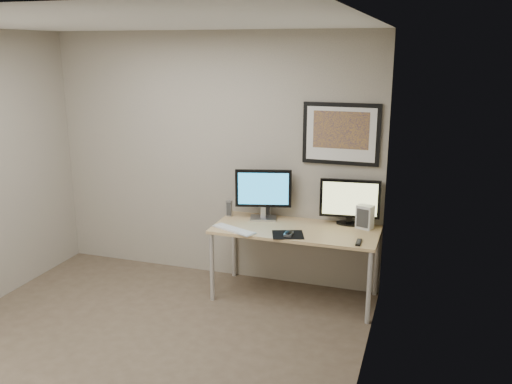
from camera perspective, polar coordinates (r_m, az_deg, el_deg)
floor at (r=4.80m, az=-12.31°, el=-15.84°), size 3.60×3.60×0.00m
room at (r=4.59m, az=-10.63°, el=4.87°), size 3.60×3.60×3.60m
desk at (r=5.30m, az=4.19°, el=-4.50°), size 1.60×0.70×0.73m
framed_art at (r=5.32m, az=8.94°, el=6.07°), size 0.75×0.04×0.60m
monitor_large at (r=5.47m, az=0.77°, el=-0.00°), size 0.56×0.24×0.52m
monitor_tv at (r=5.38m, az=9.84°, el=-0.92°), size 0.59×0.16×0.46m
speaker_left at (r=5.63m, az=-2.83°, el=-1.71°), size 0.08×0.08×0.17m
speaker_right at (r=5.62m, az=1.20°, el=-1.54°), size 0.10×0.10×0.20m
keyboard at (r=5.21m, az=-2.36°, el=-3.96°), size 0.49×0.31×0.02m
mousepad at (r=5.09m, az=3.37°, el=-4.51°), size 0.36×0.34×0.00m
mouse at (r=5.07m, az=3.45°, el=-4.34°), size 0.07×0.12×0.04m
remote at (r=4.96m, az=10.76°, el=-5.21°), size 0.04×0.16×0.02m
fan_unit at (r=5.34m, az=11.40°, el=-2.58°), size 0.18×0.15×0.23m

